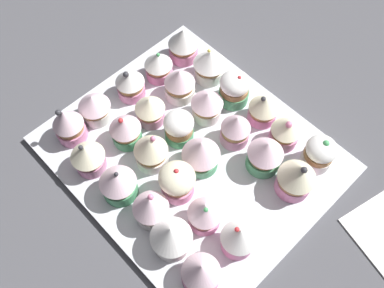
% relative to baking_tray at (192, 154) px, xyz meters
% --- Properties ---
extents(ground_plane, '(1.80, 1.80, 0.03)m').
position_rel_baking_tray_xyz_m(ground_plane, '(0.00, 0.00, -0.02)').
color(ground_plane, '#4C4C51').
extents(baking_tray, '(0.48, 0.41, 0.01)m').
position_rel_baking_tray_xyz_m(baking_tray, '(0.00, 0.00, 0.00)').
color(baking_tray, silver).
rests_on(baking_tray, ground_plane).
extents(cupcake_0, '(0.05, 0.05, 0.07)m').
position_rel_baking_tray_xyz_m(cupcake_0, '(-0.17, -0.14, 0.04)').
color(cupcake_0, white).
rests_on(cupcake_0, baking_tray).
extents(cupcake_1, '(0.05, 0.05, 0.07)m').
position_rel_baking_tray_xyz_m(cupcake_1, '(-0.10, -0.13, 0.04)').
color(cupcake_1, pink).
rests_on(cupcake_1, baking_tray).
extents(cupcake_2, '(0.06, 0.06, 0.07)m').
position_rel_baking_tray_xyz_m(cupcake_2, '(-0.04, -0.15, 0.04)').
color(cupcake_2, pink).
rests_on(cupcake_2, baking_tray).
extents(cupcake_3, '(0.06, 0.06, 0.07)m').
position_rel_baking_tray_xyz_m(cupcake_3, '(0.03, -0.14, 0.04)').
color(cupcake_3, '#4C9E6B').
rests_on(cupcake_3, baking_tray).
extents(cupcake_4, '(0.06, 0.06, 0.07)m').
position_rel_baking_tray_xyz_m(cupcake_4, '(0.10, -0.15, 0.04)').
color(cupcake_4, white).
rests_on(cupcake_4, baking_tray).
extents(cupcake_5, '(0.06, 0.06, 0.08)m').
position_rel_baking_tray_xyz_m(cupcake_5, '(0.17, -0.14, 0.04)').
color(cupcake_5, pink).
rests_on(cupcake_5, baking_tray).
extents(cupcake_6, '(0.07, 0.07, 0.08)m').
position_rel_baking_tray_xyz_m(cupcake_6, '(-0.17, -0.08, 0.05)').
color(cupcake_6, pink).
rests_on(cupcake_6, baking_tray).
extents(cupcake_7, '(0.06, 0.06, 0.07)m').
position_rel_baking_tray_xyz_m(cupcake_7, '(-0.10, -0.07, 0.04)').
color(cupcake_7, '#4C9E6B').
rests_on(cupcake_7, baking_tray).
extents(cupcake_8, '(0.05, 0.05, 0.07)m').
position_rel_baking_tray_xyz_m(cupcake_8, '(-0.03, -0.07, 0.04)').
color(cupcake_8, pink).
rests_on(cupcake_8, baking_tray).
extents(cupcake_9, '(0.06, 0.06, 0.07)m').
position_rel_baking_tray_xyz_m(cupcake_9, '(0.04, -0.08, 0.04)').
color(cupcake_9, white).
rests_on(cupcake_9, baking_tray).
extents(cupcake_10, '(0.06, 0.06, 0.07)m').
position_rel_baking_tray_xyz_m(cupcake_10, '(0.11, -0.07, 0.04)').
color(cupcake_10, white).
rests_on(cupcake_10, baking_tray).
extents(cupcake_11, '(0.06, 0.06, 0.07)m').
position_rel_baking_tray_xyz_m(cupcake_11, '(0.17, -0.07, 0.04)').
color(cupcake_11, pink).
rests_on(cupcake_11, baking_tray).
extents(cupcake_12, '(0.07, 0.07, 0.08)m').
position_rel_baking_tray_xyz_m(cupcake_12, '(-0.03, 0.01, 0.05)').
color(cupcake_12, '#4C9E6B').
rests_on(cupcake_12, baking_tray).
extents(cupcake_13, '(0.05, 0.05, 0.07)m').
position_rel_baking_tray_xyz_m(cupcake_13, '(0.04, -0.01, 0.04)').
color(cupcake_13, '#4C9E6B').
rests_on(cupcake_13, baking_tray).
extents(cupcake_14, '(0.06, 0.06, 0.06)m').
position_rel_baking_tray_xyz_m(cupcake_14, '(0.10, 0.01, 0.04)').
color(cupcake_14, pink).
rests_on(cupcake_14, baking_tray).
extents(cupcake_15, '(0.06, 0.06, 0.07)m').
position_rel_baking_tray_xyz_m(cupcake_15, '(0.18, -0.01, 0.04)').
color(cupcake_15, pink).
rests_on(cupcake_15, baking_tray).
extents(cupcake_16, '(0.06, 0.06, 0.07)m').
position_rel_baking_tray_xyz_m(cupcake_16, '(-0.17, 0.07, 0.04)').
color(cupcake_16, pink).
rests_on(cupcake_16, baking_tray).
extents(cupcake_17, '(0.06, 0.06, 0.07)m').
position_rel_baking_tray_xyz_m(cupcake_17, '(-0.11, 0.08, 0.04)').
color(cupcake_17, pink).
rests_on(cupcake_17, baking_tray).
extents(cupcake_18, '(0.06, 0.06, 0.07)m').
position_rel_baking_tray_xyz_m(cupcake_18, '(-0.04, 0.07, 0.04)').
color(cupcake_18, pink).
rests_on(cupcake_18, baking_tray).
extents(cupcake_19, '(0.06, 0.06, 0.08)m').
position_rel_baking_tray_xyz_m(cupcake_19, '(0.04, 0.06, 0.04)').
color(cupcake_19, white).
rests_on(cupcake_19, baking_tray).
extents(cupcake_20, '(0.06, 0.06, 0.07)m').
position_rel_baking_tray_xyz_m(cupcake_20, '(0.10, 0.07, 0.04)').
color(cupcake_20, '#4C9E6B').
rests_on(cupcake_20, baking_tray).
extents(cupcake_21, '(0.06, 0.06, 0.06)m').
position_rel_baking_tray_xyz_m(cupcake_21, '(0.18, 0.08, 0.04)').
color(cupcake_21, white).
rests_on(cupcake_21, baking_tray).
extents(cupcake_22, '(0.06, 0.06, 0.07)m').
position_rel_baking_tray_xyz_m(cupcake_22, '(-0.17, 0.14, 0.04)').
color(cupcake_22, pink).
rests_on(cupcake_22, baking_tray).
extents(cupcake_23, '(0.07, 0.07, 0.08)m').
position_rel_baking_tray_xyz_m(cupcake_23, '(-0.10, 0.14, 0.05)').
color(cupcake_23, white).
rests_on(cupcake_23, baking_tray).
extents(cupcake_24, '(0.06, 0.06, 0.07)m').
position_rel_baking_tray_xyz_m(cupcake_24, '(-0.04, 0.13, 0.04)').
color(cupcake_24, white).
rests_on(cupcake_24, baking_tray).
extents(cupcake_25, '(0.06, 0.06, 0.07)m').
position_rel_baking_tray_xyz_m(cupcake_25, '(0.03, 0.14, 0.04)').
color(cupcake_25, '#4C9E6B').
rests_on(cupcake_25, baking_tray).
extents(cupcake_26, '(0.06, 0.06, 0.07)m').
position_rel_baking_tray_xyz_m(cupcake_26, '(0.10, 0.15, 0.04)').
color(cupcake_26, pink).
rests_on(cupcake_26, baking_tray).
extents(cupcake_27, '(0.06, 0.06, 0.08)m').
position_rel_baking_tray_xyz_m(cupcake_27, '(0.18, 0.13, 0.05)').
color(cupcake_27, pink).
rests_on(cupcake_27, baking_tray).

